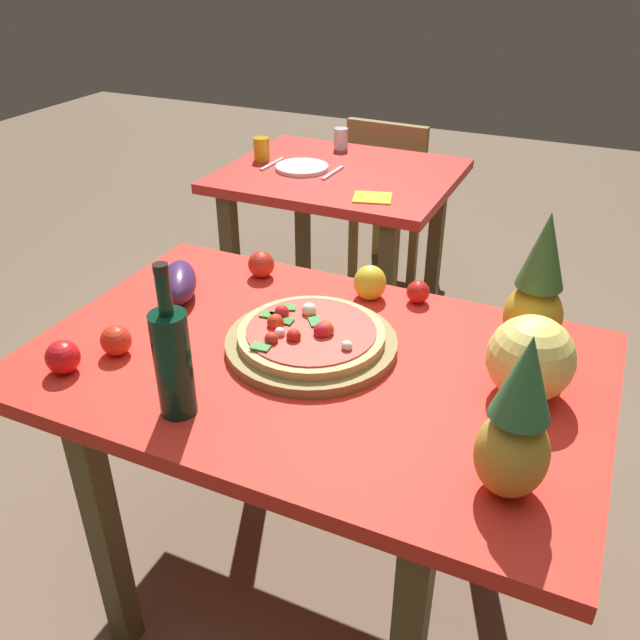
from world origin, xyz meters
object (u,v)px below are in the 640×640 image
object	(u,v)px
tomato_by_bottle	(116,340)
melon	(531,358)
wine_bottle	(173,360)
pineapple_left	(517,426)
display_table	(314,391)
dining_chair	(392,191)
drinking_glass_water	(341,139)
pizza_board	(311,343)
drinking_glass_juice	(262,149)
fork_utensil	(272,164)
napkin_folded	(372,198)
background_table	(340,199)
pizza	(310,333)
eggplant	(179,282)
dinner_plate	(302,167)
tomato_near_board	(418,292)
bell_pepper	(370,283)
pineapple_right	(538,290)
tomato_beside_pepper	(261,264)
knife_utensil	(333,173)
tomato_at_corner	(63,357)

from	to	relation	value
tomato_by_bottle	melon	bearing A→B (deg)	14.69
wine_bottle	pineapple_left	size ratio (longest dim) A/B	1.04
display_table	dining_chair	size ratio (longest dim) A/B	1.56
display_table	drinking_glass_water	distance (m)	1.71
pizza_board	drinking_glass_juice	xyz separation A→B (m)	(-0.83, 1.26, 0.04)
fork_utensil	napkin_folded	size ratio (longest dim) A/B	1.29
melon	napkin_folded	xyz separation A→B (m)	(-0.72, 0.99, -0.09)
background_table	dining_chair	xyz separation A→B (m)	(0.03, 0.62, -0.16)
pizza_board	fork_utensil	xyz separation A→B (m)	(-0.75, 1.21, -0.01)
display_table	pizza	xyz separation A→B (m)	(-0.03, 0.04, 0.13)
pineapple_left	eggplant	xyz separation A→B (m)	(-0.95, 0.36, -0.10)
melon	dinner_plate	size ratio (longest dim) A/B	0.84
display_table	tomato_near_board	bearing A→B (deg)	69.36
bell_pepper	drinking_glass_water	size ratio (longest dim) A/B	1.05
pineapple_right	tomato_by_bottle	size ratio (longest dim) A/B	4.66
display_table	pineapple_left	bearing A→B (deg)	-25.96
pizza	dinner_plate	size ratio (longest dim) A/B	1.59
pineapple_right	eggplant	world-z (taller)	pineapple_right
pineapple_left	drinking_glass_juice	distance (m)	2.04
melon	tomato_beside_pepper	bearing A→B (deg)	161.76
pizza	napkin_folded	size ratio (longest dim) A/B	2.50
dining_chair	melon	size ratio (longest dim) A/B	4.61
wine_bottle	drinking_glass_juice	size ratio (longest dim) A/B	3.56
tomato_near_board	tomato_beside_pepper	bearing A→B (deg)	-175.18
wine_bottle	pizza_board	bearing A→B (deg)	66.15
tomato_near_board	knife_utensil	distance (m)	1.10
eggplant	pizza_board	bearing A→B (deg)	-11.04
background_table	tomato_at_corner	size ratio (longest dim) A/B	11.99
bell_pepper	knife_utensil	size ratio (longest dim) A/B	0.54
wine_bottle	napkin_folded	size ratio (longest dim) A/B	2.42
drinking_glass_water	tomato_near_board	bearing A→B (deg)	-58.85
pineapple_right	background_table	bearing A→B (deg)	131.96
pizza_board	napkin_folded	distance (m)	1.04
tomato_at_corner	dinner_plate	world-z (taller)	tomato_at_corner
napkin_folded	tomato_near_board	bearing A→B (deg)	-60.69
eggplant	tomato_beside_pepper	world-z (taller)	eggplant
pineapple_left	knife_utensil	world-z (taller)	pineapple_left
display_table	eggplant	xyz separation A→B (m)	(-0.46, 0.13, 0.14)
eggplant	tomato_near_board	world-z (taller)	eggplant
pizza_board	dinner_plate	size ratio (longest dim) A/B	1.87
pizza	pineapple_right	xyz separation A→B (m)	(0.47, 0.23, 0.11)
tomato_beside_pepper	knife_utensil	xyz separation A→B (m)	(-0.18, 0.93, -0.03)
dinner_plate	pizza	bearing A→B (deg)	-63.36
napkin_folded	dinner_plate	bearing A→B (deg)	152.56
display_table	background_table	size ratio (longest dim) A/B	1.42
pineapple_left	wine_bottle	bearing A→B (deg)	-175.38
dinner_plate	knife_utensil	world-z (taller)	dinner_plate
tomato_at_corner	tomato_beside_pepper	distance (m)	0.63
pizza	tomato_beside_pepper	size ratio (longest dim) A/B	4.61
dining_chair	wine_bottle	bearing A→B (deg)	99.89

